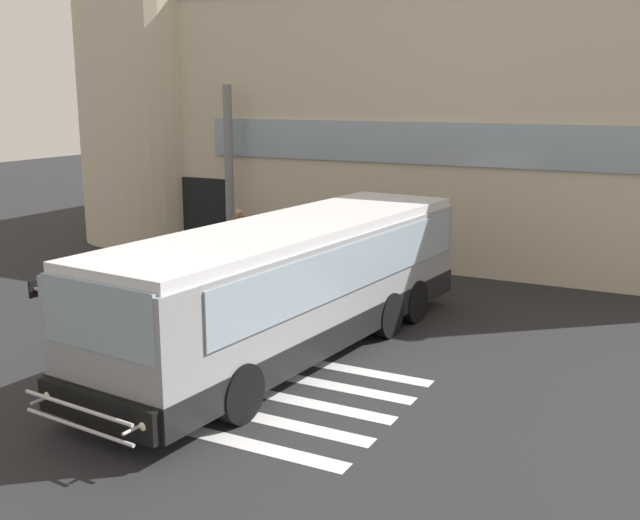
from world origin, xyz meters
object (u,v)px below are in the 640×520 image
bus_main_foreground (293,289)px  passenger_near_column (240,232)px  passenger_at_curb_edge (275,238)px  entry_support_column (229,171)px  passenger_by_doorway (273,234)px

bus_main_foreground → passenger_near_column: size_ratio=6.48×
bus_main_foreground → passenger_at_curb_edge: bearing=123.5°
passenger_at_curb_edge → passenger_near_column: bearing=166.4°
passenger_at_curb_edge → bus_main_foreground: bearing=-56.5°
entry_support_column → passenger_near_column: 2.10m
passenger_at_curb_edge → passenger_by_doorway: bearing=126.0°
bus_main_foreground → passenger_at_curb_edge: bus_main_foreground is taller
bus_main_foreground → passenger_at_curb_edge: (-4.21, 6.37, -0.40)m
passenger_at_curb_edge → entry_support_column: bearing=155.6°
entry_support_column → bus_main_foreground: (6.52, -7.42, -1.41)m
passenger_near_column → passenger_by_doorway: 1.20m
bus_main_foreground → passenger_by_doorway: 8.19m
entry_support_column → bus_main_foreground: size_ratio=0.51×
entry_support_column → passenger_at_curb_edge: (2.31, -1.05, -1.81)m
entry_support_column → passenger_by_doorway: bearing=-17.0°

